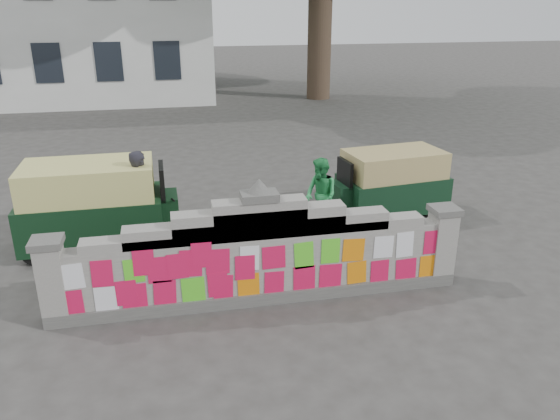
{
  "coord_description": "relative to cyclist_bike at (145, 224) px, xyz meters",
  "views": [
    {
      "loc": [
        -1.27,
        -7.43,
        4.44
      ],
      "look_at": [
        0.52,
        1.0,
        1.1
      ],
      "focal_mm": 35.0,
      "sensor_mm": 36.0,
      "label": 1
    }
  ],
  "objects": [
    {
      "name": "ground",
      "position": [
        1.79,
        -2.35,
        -0.49
      ],
      "size": [
        100.0,
        100.0,
        0.0
      ],
      "primitive_type": "plane",
      "color": "#383533",
      "rests_on": "ground"
    },
    {
      "name": "parapet_wall",
      "position": [
        1.79,
        -2.35,
        0.26
      ],
      "size": [
        6.48,
        0.44,
        2.01
      ],
      "color": "#4C4C49",
      "rests_on": "ground"
    },
    {
      "name": "building",
      "position": [
        -5.21,
        19.64,
        3.52
      ],
      "size": [
        16.0,
        10.0,
        8.9
      ],
      "color": "silver",
      "rests_on": "ground"
    },
    {
      "name": "cyclist_bike",
      "position": [
        0.0,
        0.0,
        0.0
      ],
      "size": [
        1.98,
        1.25,
        0.98
      ],
      "primitive_type": "imported",
      "rotation": [
        0.0,
        0.0,
        1.92
      ],
      "color": "black",
      "rests_on": "ground"
    },
    {
      "name": "cyclist_rider",
      "position": [
        0.0,
        0.0,
        0.34
      ],
      "size": [
        0.58,
        0.71,
        1.66
      ],
      "primitive_type": "imported",
      "rotation": [
        0.0,
        0.0,
        1.92
      ],
      "color": "black",
      "rests_on": "ground"
    },
    {
      "name": "pedestrian",
      "position": [
        3.47,
        0.15,
        0.27
      ],
      "size": [
        0.78,
        0.88,
        1.52
      ],
      "primitive_type": "imported",
      "rotation": [
        0.0,
        0.0,
        -1.25
      ],
      "color": "green",
      "rests_on": "ground"
    },
    {
      "name": "rickshaw_left",
      "position": [
        -0.87,
        0.29,
        0.36
      ],
      "size": [
        2.98,
        1.41,
        1.65
      ],
      "rotation": [
        0.0,
        0.0,
        0.01
      ],
      "color": "black",
      "rests_on": "ground"
    },
    {
      "name": "rickshaw_right",
      "position": [
        5.18,
        0.68,
        0.25
      ],
      "size": [
        2.65,
        1.46,
        1.43
      ],
      "rotation": [
        0.0,
        0.0,
        3.26
      ],
      "color": "black",
      "rests_on": "ground"
    }
  ]
}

